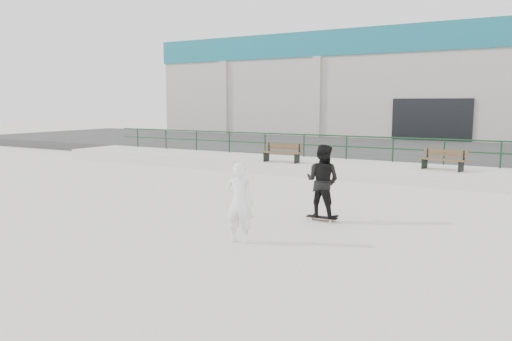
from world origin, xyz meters
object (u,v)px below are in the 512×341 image
Objects in this scene: bench_left at (282,153)px; skateboard at (322,218)px; bench_right at (443,160)px; seated_skater at (239,203)px; standing_skater at (322,181)px.

skateboard is (4.58, -6.81, -0.81)m from bench_left.
bench_right is 0.98× the size of seated_skater.
bench_left is 10.24m from seated_skater.
seated_skater is at bearing 78.10° from standing_skater.
bench_left is 2.13× the size of skateboard.
bench_right is 2.11× the size of skateboard.
bench_right is (6.16, 0.74, -0.01)m from bench_left.
seated_skater is (-0.75, -2.69, 0.78)m from skateboard.
skateboard is at bearing -58.05° from bench_left.
bench_right is 0.91× the size of standing_skater.
seated_skater reaches higher than bench_right.
standing_skater reaches higher than seated_skater.
seated_skater is (-0.75, -2.69, -0.15)m from standing_skater.
standing_skater is 2.80m from seated_skater.
standing_skater is (-1.58, -7.55, 0.14)m from bench_right.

